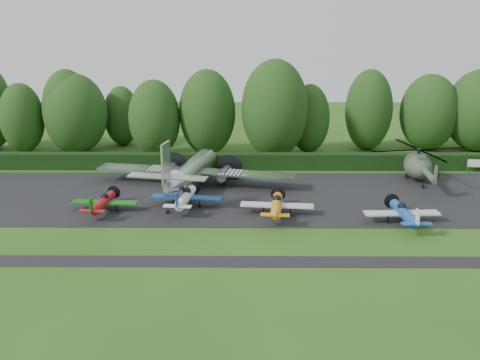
{
  "coord_description": "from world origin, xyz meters",
  "views": [
    {
      "loc": [
        0.18,
        -43.29,
        17.47
      ],
      "look_at": [
        -0.23,
        7.64,
        2.5
      ],
      "focal_mm": 40.0,
      "sensor_mm": 36.0,
      "label": 1
    }
  ],
  "objects_px": {
    "transport_plane": "(192,171)",
    "sign_board": "(480,164)",
    "light_plane_blue": "(404,213)",
    "light_plane_orange": "(277,205)",
    "light_plane_white": "(186,197)",
    "light_plane_red": "(103,202)",
    "helicopter": "(418,164)"
  },
  "relations": [
    {
      "from": "transport_plane",
      "to": "helicopter",
      "type": "distance_m",
      "value": 25.86
    },
    {
      "from": "light_plane_orange",
      "to": "helicopter",
      "type": "xyz_separation_m",
      "value": [
        16.89,
        12.01,
        0.91
      ]
    },
    {
      "from": "light_plane_blue",
      "to": "helicopter",
      "type": "height_order",
      "value": "helicopter"
    },
    {
      "from": "light_plane_orange",
      "to": "sign_board",
      "type": "bearing_deg",
      "value": 25.31
    },
    {
      "from": "transport_plane",
      "to": "helicopter",
      "type": "bearing_deg",
      "value": -3.28
    },
    {
      "from": "light_plane_blue",
      "to": "helicopter",
      "type": "xyz_separation_m",
      "value": [
        5.59,
        14.06,
        0.92
      ]
    },
    {
      "from": "light_plane_red",
      "to": "transport_plane",
      "type": "bearing_deg",
      "value": 39.77
    },
    {
      "from": "light_plane_white",
      "to": "light_plane_orange",
      "type": "relative_size",
      "value": 1.02
    },
    {
      "from": "transport_plane",
      "to": "sign_board",
      "type": "bearing_deg",
      "value": 0.24
    },
    {
      "from": "light_plane_red",
      "to": "light_plane_orange",
      "type": "distance_m",
      "value": 16.57
    },
    {
      "from": "light_plane_blue",
      "to": "helicopter",
      "type": "bearing_deg",
      "value": 70.9
    },
    {
      "from": "light_plane_white",
      "to": "sign_board",
      "type": "height_order",
      "value": "light_plane_white"
    },
    {
      "from": "helicopter",
      "to": "light_plane_orange",
      "type": "bearing_deg",
      "value": -148.85
    },
    {
      "from": "sign_board",
      "to": "light_plane_white",
      "type": "bearing_deg",
      "value": -164.82
    },
    {
      "from": "light_plane_white",
      "to": "helicopter",
      "type": "relative_size",
      "value": 0.54
    },
    {
      "from": "transport_plane",
      "to": "light_plane_orange",
      "type": "height_order",
      "value": "transport_plane"
    },
    {
      "from": "transport_plane",
      "to": "helicopter",
      "type": "xyz_separation_m",
      "value": [
        25.63,
        3.41,
        0.01
      ]
    },
    {
      "from": "light_plane_white",
      "to": "light_plane_blue",
      "type": "distance_m",
      "value": 20.53
    },
    {
      "from": "light_plane_red",
      "to": "helicopter",
      "type": "height_order",
      "value": "helicopter"
    },
    {
      "from": "light_plane_red",
      "to": "light_plane_blue",
      "type": "xyz_separation_m",
      "value": [
        27.85,
        -3.0,
        0.07
      ]
    },
    {
      "from": "light_plane_red",
      "to": "helicopter",
      "type": "distance_m",
      "value": 35.24
    },
    {
      "from": "transport_plane",
      "to": "light_plane_blue",
      "type": "height_order",
      "value": "transport_plane"
    },
    {
      "from": "transport_plane",
      "to": "light_plane_white",
      "type": "relative_size",
      "value": 3.04
    },
    {
      "from": "light_plane_blue",
      "to": "light_plane_orange",
      "type": "bearing_deg",
      "value": 172.32
    },
    {
      "from": "transport_plane",
      "to": "light_plane_red",
      "type": "xyz_separation_m",
      "value": [
        -7.81,
        -7.64,
        -0.98
      ]
    },
    {
      "from": "light_plane_white",
      "to": "sign_board",
      "type": "distance_m",
      "value": 36.68
    },
    {
      "from": "light_plane_blue",
      "to": "light_plane_white",
      "type": "bearing_deg",
      "value": 170.54
    },
    {
      "from": "transport_plane",
      "to": "light_plane_blue",
      "type": "bearing_deg",
      "value": -38.84
    },
    {
      "from": "transport_plane",
      "to": "light_plane_red",
      "type": "distance_m",
      "value": 10.97
    },
    {
      "from": "light_plane_white",
      "to": "light_plane_red",
      "type": "bearing_deg",
      "value": -177.57
    },
    {
      "from": "light_plane_orange",
      "to": "light_plane_blue",
      "type": "distance_m",
      "value": 11.48
    },
    {
      "from": "light_plane_white",
      "to": "light_plane_orange",
      "type": "distance_m",
      "value": 9.06
    }
  ]
}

